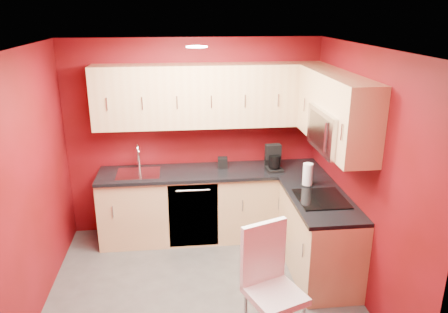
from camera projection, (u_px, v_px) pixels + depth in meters
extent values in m
plane|color=#54514E|center=(203.00, 292.00, 4.59)|extent=(3.20, 3.20, 0.00)
plane|color=white|center=(198.00, 48.00, 3.78)|extent=(3.20, 3.20, 0.00)
plane|color=maroon|center=(194.00, 138.00, 5.60)|extent=(3.20, 0.00, 3.20)
plane|color=maroon|center=(215.00, 270.00, 2.77)|extent=(3.20, 0.00, 3.20)
plane|color=maroon|center=(28.00, 189.00, 4.02)|extent=(0.00, 3.00, 3.00)
plane|color=maroon|center=(361.00, 175.00, 4.35)|extent=(0.00, 3.00, 3.00)
cube|color=#E6BE83|center=(212.00, 205.00, 5.60)|extent=(2.80, 0.60, 0.87)
cube|color=#E6BE83|center=(318.00, 236.00, 4.82)|extent=(0.60, 1.30, 0.87)
cube|color=black|center=(212.00, 172.00, 5.44)|extent=(2.80, 0.63, 0.04)
cube|color=black|center=(320.00, 199.00, 4.66)|extent=(0.63, 1.27, 0.04)
cube|color=#DCB67C|center=(210.00, 96.00, 5.27)|extent=(2.80, 0.35, 0.75)
cube|color=#DCB67C|center=(321.00, 101.00, 4.96)|extent=(0.35, 0.57, 0.75)
cube|color=#DCB67C|center=(362.00, 127.00, 3.88)|extent=(0.35, 0.22, 0.75)
cube|color=#DCB67C|center=(344.00, 93.00, 4.27)|extent=(0.35, 0.76, 0.33)
cube|color=silver|center=(338.00, 130.00, 4.39)|extent=(0.40, 0.76, 0.42)
cube|color=black|center=(320.00, 131.00, 4.37)|extent=(0.02, 0.62, 0.33)
cylinder|color=silver|center=(325.00, 137.00, 4.15)|extent=(0.02, 0.02, 0.29)
cube|color=black|center=(321.00, 199.00, 4.62)|extent=(0.50, 0.55, 0.01)
cube|color=silver|center=(138.00, 174.00, 5.33)|extent=(0.52, 0.42, 0.02)
cylinder|color=silver|center=(139.00, 158.00, 5.48)|extent=(0.02, 0.02, 0.26)
torus|color=silver|center=(138.00, 150.00, 5.37)|extent=(0.02, 0.16, 0.16)
cylinder|color=silver|center=(138.00, 156.00, 5.32)|extent=(0.02, 0.02, 0.12)
cube|color=black|center=(193.00, 216.00, 5.30)|extent=(0.60, 0.02, 0.82)
cylinder|color=white|center=(197.00, 47.00, 4.07)|extent=(0.20, 0.20, 0.01)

